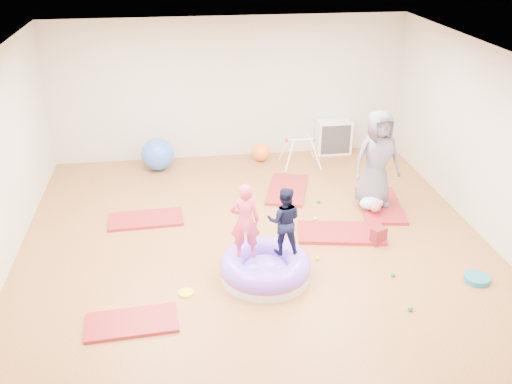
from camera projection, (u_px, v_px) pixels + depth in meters
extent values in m
cube|color=#A25D32|center=(259.00, 257.00, 8.27)|extent=(7.00, 8.00, 0.01)
cube|color=white|center=(259.00, 64.00, 7.06)|extent=(7.00, 8.00, 0.01)
cube|color=beige|center=(229.00, 89.00, 11.24)|extent=(7.00, 0.01, 2.80)
cube|color=beige|center=(502.00, 154.00, 8.12)|extent=(0.01, 8.00, 2.80)
cube|color=#A21C3F|center=(132.00, 323.00, 6.89)|extent=(1.14, 0.62, 0.05)
cube|color=#A21C3F|center=(146.00, 219.00, 9.25)|extent=(1.21, 0.64, 0.05)
cube|color=#A21C3F|center=(287.00, 189.00, 10.27)|extent=(0.99, 1.43, 0.05)
cube|color=#A21C3F|center=(341.00, 233.00, 8.84)|extent=(1.43, 0.90, 0.06)
cube|color=#A21C3F|center=(380.00, 205.00, 9.70)|extent=(0.87, 1.43, 0.06)
cylinder|color=white|center=(265.00, 273.00, 7.77)|extent=(1.21, 1.21, 0.14)
torus|color=#8857F3|center=(265.00, 265.00, 7.72)|extent=(1.25, 1.25, 0.33)
ellipsoid|color=#8857F3|center=(265.00, 270.00, 7.75)|extent=(0.66, 0.66, 0.30)
imported|color=#E84066|center=(245.00, 218.00, 7.45)|extent=(0.41, 0.29, 1.08)
imported|color=black|center=(284.00, 218.00, 7.57)|extent=(0.54, 0.46, 0.97)
imported|color=slate|center=(377.00, 159.00, 9.33)|extent=(0.86, 0.61, 1.64)
ellipsoid|color=#A5D7FF|center=(371.00, 203.00, 9.46)|extent=(0.40, 0.26, 0.23)
sphere|color=tan|center=(375.00, 206.00, 9.28)|extent=(0.19, 0.19, 0.19)
sphere|color=#278546|center=(319.00, 201.00, 9.82)|extent=(0.07, 0.07, 0.07)
sphere|color=#FCF81E|center=(315.00, 218.00, 9.26)|extent=(0.07, 0.07, 0.07)
sphere|color=#278546|center=(410.00, 309.00, 7.12)|extent=(0.07, 0.07, 0.07)
sphere|color=#278546|center=(393.00, 275.00, 7.80)|extent=(0.07, 0.07, 0.07)
sphere|color=red|center=(292.00, 212.00, 9.48)|extent=(0.07, 0.07, 0.07)
sphere|color=#FCF81E|center=(317.00, 258.00, 8.18)|extent=(0.07, 0.07, 0.07)
sphere|color=blue|center=(158.00, 154.00, 11.02)|extent=(0.63, 0.63, 0.63)
sphere|color=orange|center=(261.00, 152.00, 11.48)|extent=(0.36, 0.36, 0.36)
cylinder|color=white|center=(289.00, 157.00, 10.93)|extent=(0.21, 0.22, 0.57)
cylinder|color=white|center=(285.00, 148.00, 11.37)|extent=(0.21, 0.22, 0.57)
cylinder|color=white|center=(316.00, 155.00, 11.00)|extent=(0.21, 0.22, 0.57)
cylinder|color=white|center=(311.00, 146.00, 11.43)|extent=(0.21, 0.22, 0.57)
cylinder|color=white|center=(301.00, 140.00, 11.07)|extent=(0.55, 0.03, 0.03)
sphere|color=red|center=(287.00, 140.00, 11.04)|extent=(0.07, 0.07, 0.07)
sphere|color=blue|center=(315.00, 139.00, 11.11)|extent=(0.07, 0.07, 0.07)
cube|color=white|center=(334.00, 137.00, 11.79)|extent=(0.71, 0.34, 0.71)
cube|color=#383838|center=(336.00, 140.00, 11.64)|extent=(0.61, 0.02, 0.61)
cube|color=white|center=(334.00, 138.00, 11.74)|extent=(0.02, 0.24, 0.62)
cube|color=white|center=(334.00, 138.00, 11.74)|extent=(0.62, 0.24, 0.02)
cylinder|color=teal|center=(477.00, 279.00, 7.70)|extent=(0.35, 0.35, 0.08)
cube|color=red|center=(378.00, 236.00, 8.55)|extent=(0.27, 0.23, 0.26)
cylinder|color=#FCF81E|center=(186.00, 293.00, 7.45)|extent=(0.20, 0.20, 0.03)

